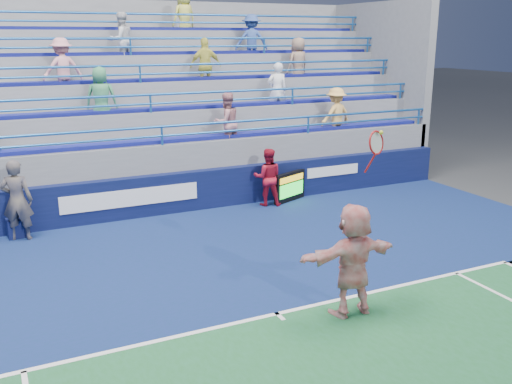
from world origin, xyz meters
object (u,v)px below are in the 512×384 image
line_judge (17,200)px  ball_girl (268,177)px  serve_speed_board (290,187)px  tennis_player (353,260)px  judge_chair (17,226)px

line_judge → ball_girl: size_ratio=1.18×
serve_speed_board → ball_girl: 0.85m
serve_speed_board → tennis_player: tennis_player is taller
serve_speed_board → line_judge: line_judge is taller
serve_speed_board → judge_chair: (-7.37, 0.13, -0.17)m
serve_speed_board → tennis_player: 7.03m
judge_chair → line_judge: bearing=-77.3°
judge_chair → ball_girl: 6.64m
tennis_player → line_judge: tennis_player is taller
tennis_player → line_judge: (-4.93, 6.46, -0.03)m
tennis_player → ball_girl: size_ratio=1.94×
serve_speed_board → line_judge: 7.33m
line_judge → ball_girl: line_judge is taller
tennis_player → ball_girl: tennis_player is taller
serve_speed_board → tennis_player: bearing=-109.9°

